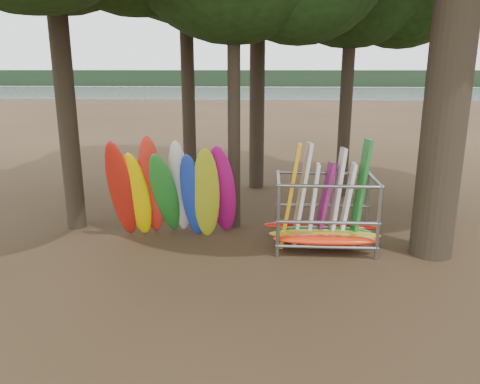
{
  "coord_description": "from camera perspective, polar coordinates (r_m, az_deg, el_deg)",
  "views": [
    {
      "loc": [
        0.13,
        -10.75,
        4.68
      ],
      "look_at": [
        -0.68,
        1.5,
        1.4
      ],
      "focal_mm": 35.0,
      "sensor_mm": 36.0,
      "label": 1
    }
  ],
  "objects": [
    {
      "name": "ground",
      "position": [
        11.72,
        2.87,
        -8.59
      ],
      "size": [
        120.0,
        120.0,
        0.0
      ],
      "primitive_type": "plane",
      "color": "#47331E",
      "rests_on": "ground"
    },
    {
      "name": "lake",
      "position": [
        70.9,
        3.75,
        11.15
      ],
      "size": [
        160.0,
        160.0,
        0.0
      ],
      "primitive_type": "plane",
      "color": "gray",
      "rests_on": "ground"
    },
    {
      "name": "far_shore",
      "position": [
        120.78,
        3.84,
        13.66
      ],
      "size": [
        160.0,
        4.0,
        4.0
      ],
      "primitive_type": "cube",
      "color": "black",
      "rests_on": "ground"
    },
    {
      "name": "kayak_row",
      "position": [
        12.96,
        -8.33,
        0.02
      ],
      "size": [
        3.52,
        1.96,
        3.14
      ],
      "color": "#B01B10",
      "rests_on": "ground"
    },
    {
      "name": "storage_rack",
      "position": [
        12.56,
        10.26,
        -2.73
      ],
      "size": [
        3.23,
        1.62,
        2.92
      ],
      "color": "gray",
      "rests_on": "ground"
    }
  ]
}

